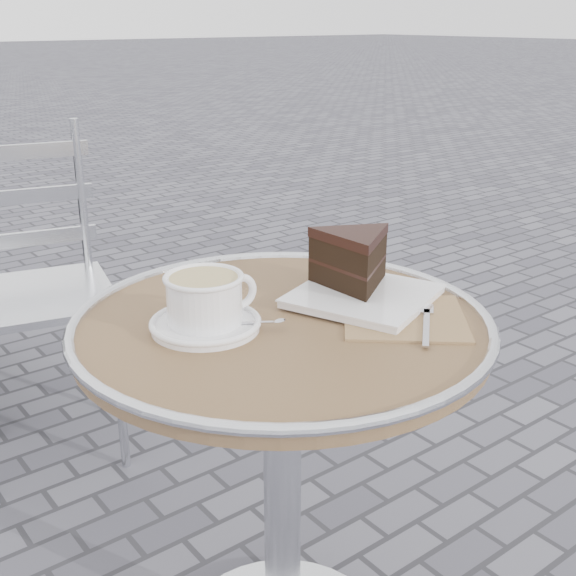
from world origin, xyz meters
TOP-DOWN VIEW (x-y plane):
  - cafe_table at (0.00, 0.00)m, footprint 0.72×0.72m
  - cappuccino_set at (-0.12, 0.05)m, footprint 0.19×0.18m
  - cake_plate_set at (0.17, 0.00)m, footprint 0.30×0.39m
  - bistro_chair at (-0.08, 1.10)m, footprint 0.51×0.51m

SIDE VIEW (x-z plane):
  - cafe_table at x=0.00m, z-range 0.20..0.94m
  - bistro_chair at x=-0.08m, z-range 0.11..1.05m
  - cappuccino_set at x=-0.12m, z-range 0.73..0.82m
  - cake_plate_set at x=0.17m, z-range 0.73..0.85m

